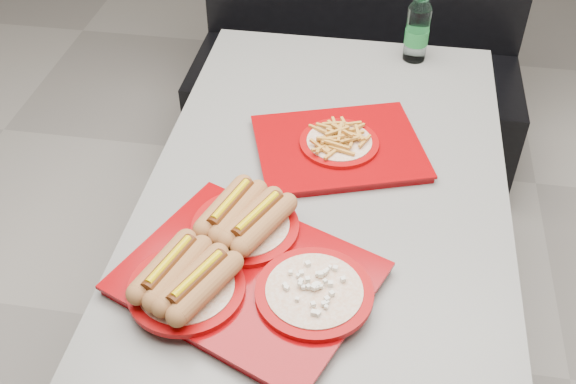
% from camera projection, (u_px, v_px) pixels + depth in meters
% --- Properties ---
extents(ground, '(6.00, 6.00, 0.00)m').
position_uv_depth(ground, '(320.00, 346.00, 2.23)').
color(ground, gray).
rests_on(ground, ground).
extents(diner_table, '(0.92, 1.42, 0.75)m').
position_uv_depth(diner_table, '(327.00, 219.00, 1.84)').
color(diner_table, black).
rests_on(diner_table, ground).
extents(booth_bench, '(1.30, 0.57, 1.35)m').
position_uv_depth(booth_bench, '(356.00, 68.00, 2.77)').
color(booth_bench, black).
rests_on(booth_bench, ground).
extents(tray_near, '(0.62, 0.56, 0.11)m').
position_uv_depth(tray_near, '(241.00, 265.00, 1.44)').
color(tray_near, '#830306').
rests_on(tray_near, diner_table).
extents(tray_far, '(0.51, 0.45, 0.09)m').
position_uv_depth(tray_far, '(339.00, 144.00, 1.78)').
color(tray_far, '#830306').
rests_on(tray_far, diner_table).
extents(water_bottle, '(0.07, 0.07, 0.24)m').
position_uv_depth(water_bottle, '(418.00, 29.00, 2.09)').
color(water_bottle, silver).
rests_on(water_bottle, diner_table).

